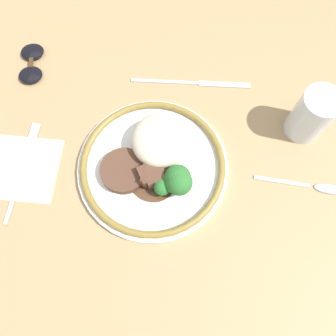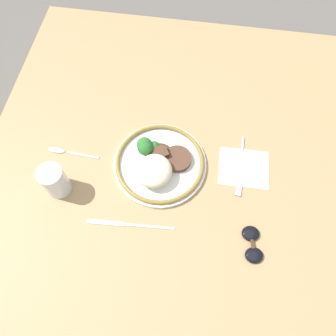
{
  "view_description": "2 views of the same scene",
  "coord_description": "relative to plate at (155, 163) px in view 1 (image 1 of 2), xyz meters",
  "views": [
    {
      "loc": [
        0.1,
        -0.2,
        0.58
      ],
      "look_at": [
        0.07,
        -0.01,
        0.06
      ],
      "focal_mm": 35.0,
      "sensor_mm": 36.0,
      "label": 1
    },
    {
      "loc": [
        -0.04,
        0.4,
        0.88
      ],
      "look_at": [
        0.02,
        0.02,
        0.08
      ],
      "focal_mm": 35.0,
      "sensor_mm": 36.0,
      "label": 2
    }
  ],
  "objects": [
    {
      "name": "ground_plane",
      "position": [
        -0.05,
        0.0,
        -0.06
      ],
      "size": [
        8.0,
        8.0,
        0.0
      ],
      "primitive_type": "plane",
      "color": "#5B5651"
    },
    {
      "name": "dining_table",
      "position": [
        -0.05,
        0.0,
        -0.04
      ],
      "size": [
        1.13,
        1.21,
        0.04
      ],
      "color": "tan",
      "rests_on": "ground"
    },
    {
      "name": "napkin",
      "position": [
        -0.24,
        -0.03,
        -0.02
      ],
      "size": [
        0.14,
        0.12,
        0.0
      ],
      "color": "silver",
      "rests_on": "dining_table"
    },
    {
      "name": "plate",
      "position": [
        0.0,
        0.0,
        0.0
      ],
      "size": [
        0.26,
        0.26,
        0.07
      ],
      "color": "white",
      "rests_on": "dining_table"
    },
    {
      "name": "juice_glass",
      "position": [
        0.26,
        0.11,
        0.02
      ],
      "size": [
        0.07,
        0.07,
        0.1
      ],
      "color": "yellow",
      "rests_on": "dining_table"
    },
    {
      "name": "fork",
      "position": [
        -0.23,
        -0.02,
        -0.02
      ],
      "size": [
        0.02,
        0.19,
        0.0
      ],
      "rotation": [
        0.0,
        0.0,
        1.54
      ],
      "color": "#B7B7BC",
      "rests_on": "napkin"
    },
    {
      "name": "knife",
      "position": [
        0.05,
        0.18,
        -0.02
      ],
      "size": [
        0.23,
        0.02,
        0.0
      ],
      "rotation": [
        0.0,
        0.0,
        0.06
      ],
      "color": "#B7B7BC",
      "rests_on": "dining_table"
    },
    {
      "name": "spoon",
      "position": [
        0.28,
        -0.0,
        -0.02
      ],
      "size": [
        0.16,
        0.02,
        0.01
      ],
      "rotation": [
        0.0,
        0.0,
        -0.05
      ],
      "color": "#B7B7BC",
      "rests_on": "dining_table"
    },
    {
      "name": "sunglasses",
      "position": [
        -0.27,
        0.19,
        -0.01
      ],
      "size": [
        0.06,
        0.1,
        0.01
      ],
      "rotation": [
        0.0,
        0.0,
        0.19
      ],
      "color": "black",
      "rests_on": "dining_table"
    }
  ]
}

